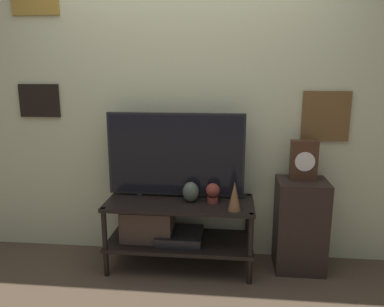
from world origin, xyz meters
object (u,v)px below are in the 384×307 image
(television, at_px, (176,155))
(vase_slim_bronze, at_px, (234,196))
(vase_urn_stoneware, at_px, (191,192))
(mantel_clock, at_px, (304,160))
(decorative_bust, at_px, (213,192))

(television, bearing_deg, vase_slim_bronze, -29.07)
(vase_urn_stoneware, relative_size, mantel_clock, 0.52)
(vase_slim_bronze, bearing_deg, vase_urn_stoneware, 155.41)
(television, bearing_deg, mantel_clock, 0.11)
(vase_urn_stoneware, xyz_separation_m, decorative_bust, (0.17, -0.00, 0.00))
(television, bearing_deg, vase_urn_stoneware, -38.93)
(mantel_clock, bearing_deg, vase_urn_stoneware, -172.87)
(vase_urn_stoneware, distance_m, mantel_clock, 0.92)
(vase_urn_stoneware, bearing_deg, television, 141.07)
(television, xyz_separation_m, decorative_bust, (0.31, -0.11, -0.27))
(vase_urn_stoneware, distance_m, decorative_bust, 0.17)
(vase_slim_bronze, distance_m, decorative_bust, 0.23)
(vase_slim_bronze, xyz_separation_m, decorative_bust, (-0.17, 0.16, -0.03))
(television, relative_size, vase_slim_bronze, 5.02)
(television, relative_size, vase_urn_stoneware, 6.92)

